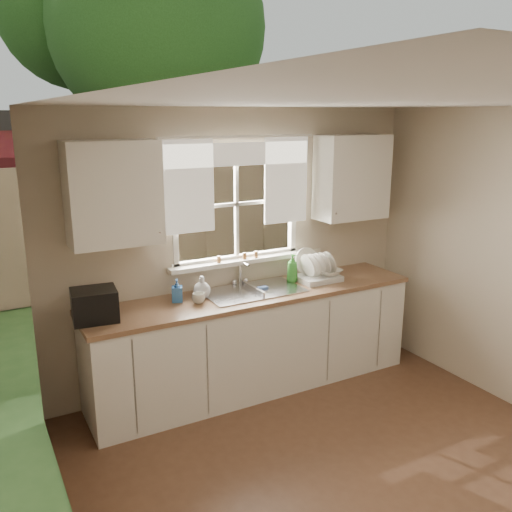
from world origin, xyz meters
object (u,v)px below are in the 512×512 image
black_appliance (94,305)px  dish_rack (317,272)px  soap_bottle_a (292,268)px  cup (199,298)px

black_appliance → dish_rack: bearing=7.3°
black_appliance → soap_bottle_a: bearing=9.7°
soap_bottle_a → dish_rack: bearing=-31.2°
dish_rack → soap_bottle_a: (-0.23, 0.08, 0.05)m
dish_rack → cup: 1.24m
soap_bottle_a → cup: (-1.00, -0.13, -0.09)m
dish_rack → soap_bottle_a: dish_rack is taller
dish_rack → cup: (-1.24, -0.05, -0.04)m
dish_rack → black_appliance: bearing=-179.3°
cup → black_appliance: 0.85m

